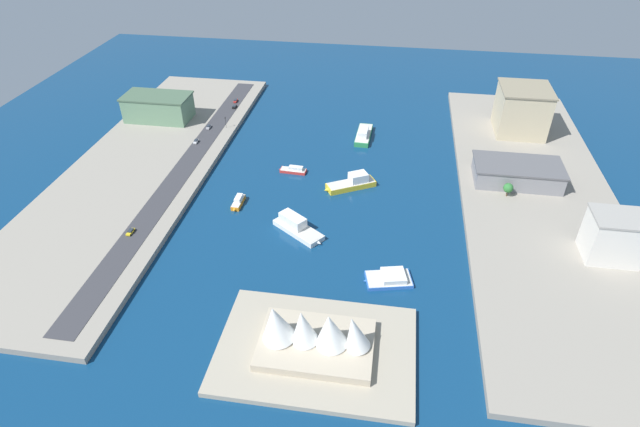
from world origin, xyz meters
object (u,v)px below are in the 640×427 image
Objects in this scene: ferry_green_doubledeck at (364,134)px; ferry_white_commuter at (296,226)px; suv_black at (234,107)px; traffic_light_waterfront at (225,121)px; van_white at (196,141)px; ferry_yellow_fast at (353,183)px; office_block_beige at (522,110)px; warehouse_low_gray at (517,173)px; hotel_broad_white at (614,237)px; opera_landmark at (312,334)px; pickup_red at (236,101)px; tugboat_red at (294,170)px; taxi_yellow_cab at (131,232)px; sedan_silver at (209,127)px; water_taxi_orange at (238,202)px; catamaran_blue at (390,278)px; terminal_long_green at (158,107)px.

ferry_white_commuter is at bearing 77.18° from ferry_green_doubledeck.
traffic_light_waterfront is at bearing 96.80° from suv_black.
traffic_light_waterfront is at bearing -116.96° from van_white.
van_white is 23.60m from traffic_light_waterfront.
ferry_yellow_fast is 112.02m from office_block_beige.
van_white is (166.12, -14.37, -3.79)m from warehouse_low_gray.
hotel_broad_white is (-124.48, 0.74, 9.71)m from ferry_white_commuter.
office_block_beige reaches higher than opera_landmark.
van_white is at bearing 84.56° from pickup_red.
ferry_green_doubledeck is 89.88m from pickup_red.
opera_landmark is (79.95, 114.99, 0.89)m from warehouse_low_gray.
hotel_broad_white is (-103.59, 92.52, 10.07)m from ferry_green_doubledeck.
taxi_yellow_cab is (56.52, 63.93, 2.33)m from tugboat_red.
sedan_silver is 18.37m from van_white.
opera_landmark is at bearing 113.93° from suv_black.
ferry_green_doubledeck is 2.13× the size of water_taxi_orange.
suv_black is 48.94m from van_white.
office_block_beige is 57.77m from warehouse_low_gray.
ferry_white_commuter is at bearing -31.87° from catamaran_blue.
hotel_broad_white is 3.13× the size of traffic_light_waterfront.
catamaran_blue is 96.05m from warehouse_low_gray.
terminal_long_green reaches higher than tugboat_red.
office_block_beige is at bearing 174.89° from pickup_red.
taxi_yellow_cab is at bearing 35.50° from office_block_beige.
office_block_beige is at bearing -141.18° from ferry_yellow_fast.
water_taxi_orange is at bearing 107.39° from suv_black.
catamaran_blue is 173.53m from suv_black.
ferry_green_doubledeck is 79.21m from traffic_light_waterfront.
office_block_beige is at bearing -169.05° from ferry_green_doubledeck.
warehouse_low_gray reaches higher than catamaran_blue.
opera_landmark reaches higher than pickup_red.
ferry_white_commuter is 5.37× the size of van_white.
warehouse_low_gray is at bearing 152.52° from ferry_green_doubledeck.
tugboat_red is 0.37× the size of terminal_long_green.
suv_black is at bearing -98.58° from van_white.
catamaran_blue is 82.29m from water_taxi_orange.
terminal_long_green reaches higher than sedan_silver.
hotel_broad_white is at bearing -175.53° from taxi_yellow_cab.
ferry_white_commuter is 69.10m from taxi_yellow_cab.
water_taxi_orange is 0.44× the size of office_block_beige.
hotel_broad_white is 202.62m from traffic_light_waterfront.
ferry_white_commuter reaches higher than water_taxi_orange.
ferry_green_doubledeck is 88.45m from office_block_beige.
tugboat_red is 85.37m from taxi_yellow_cab.
catamaran_blue is at bearing 63.84° from office_block_beige.
tugboat_red is at bearing -54.93° from catamaran_blue.
traffic_light_waterfront is (-10.59, -20.82, 3.38)m from van_white.
sedan_silver is (37.32, -68.96, 2.18)m from water_taxi_orange.
ferry_green_doubledeck is 0.94× the size of office_block_beige.
office_block_beige is 6.32× the size of suv_black.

